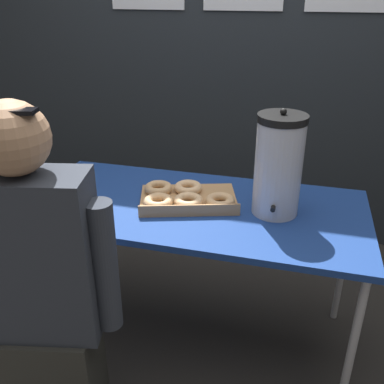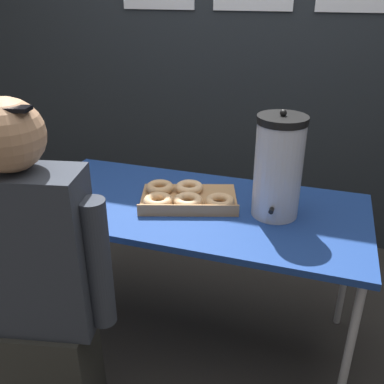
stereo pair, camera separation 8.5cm
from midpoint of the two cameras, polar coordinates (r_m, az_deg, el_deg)
The scene contains 7 objects.
ground_plane at distance 2.26m, azimuth -0.86°, elevation -18.10°, with size 12.00×12.00×0.00m, color #2D2B28.
back_wall at distance 2.76m, azimuth 5.90°, elevation 21.83°, with size 6.00×0.11×2.76m.
folding_table at distance 1.86m, azimuth -1.00°, elevation -3.04°, with size 1.45×0.68×0.72m.
donut_box at distance 1.85m, azimuth -2.26°, elevation -0.72°, with size 0.48×0.39×0.05m.
coffee_urn at distance 1.72m, azimuth 10.06°, elevation 3.49°, with size 0.19×0.22×0.44m.
cell_phone at distance 1.90m, azimuth -18.70°, elevation -1.96°, with size 0.10×0.17×0.01m.
person_seated at distance 1.60m, azimuth -20.96°, elevation -12.28°, with size 0.54×0.29×1.28m.
Camera 1 is at (0.41, -1.58, 1.56)m, focal length 40.00 mm.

